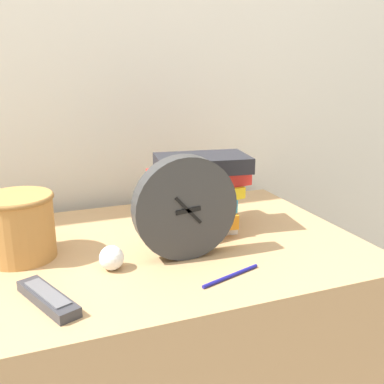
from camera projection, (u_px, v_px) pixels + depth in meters
wall_back at (93, 57)px, 1.32m from camera, size 6.00×0.04×2.40m
desk at (137, 380)px, 1.19m from camera, size 1.11×0.68×0.76m
desk_clock at (185, 208)px, 1.00m from camera, size 0.24×0.05×0.24m
book_stack at (197, 192)px, 1.17m from camera, size 0.27×0.21×0.20m
basket at (19, 224)px, 1.01m from camera, size 0.16×0.16×0.15m
tv_remote at (48, 298)px, 0.83m from camera, size 0.11×0.18×0.02m
crumpled_paper_ball at (112, 258)px, 0.96m from camera, size 0.05×0.05×0.05m
pen at (231, 276)px, 0.93m from camera, size 0.15×0.06×0.01m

